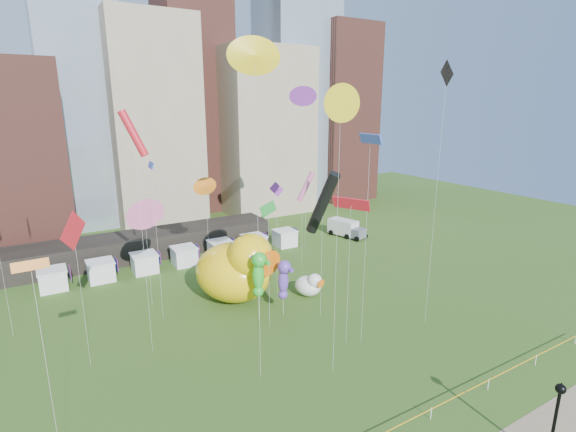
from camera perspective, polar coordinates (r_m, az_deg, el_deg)
skyline at (r=78.83m, az=-19.24°, el=14.73°), size 101.00×23.00×68.00m
pavilion at (r=61.76m, az=-19.65°, el=-3.79°), size 38.00×6.00×3.20m
vendor_tents at (r=57.47m, az=-13.48°, el=-5.21°), size 33.24×2.80×2.40m
big_duck at (r=45.55m, az=-6.74°, el=-6.92°), size 9.61×10.98×7.72m
small_duck at (r=47.26m, az=2.83°, el=-9.04°), size 3.29×3.82×2.70m
seahorse_green at (r=40.57m, az=-3.88°, el=-7.22°), size 1.91×2.14×6.94m
seahorse_purple at (r=42.05m, az=-0.57°, el=-7.99°), size 1.64×1.88×5.68m
lamppost at (r=30.46m, az=31.79°, el=-21.42°), size 0.57×0.57×5.45m
box_truck at (r=68.25m, az=7.59°, el=-1.59°), size 3.70×6.37×2.55m
kite_0 at (r=35.43m, az=-26.41°, el=-1.96°), size 1.98×2.20×12.60m
kite_1 at (r=44.53m, az=-18.37°, el=0.24°), size 2.86×1.57×11.20m
kite_2 at (r=39.52m, az=20.07°, el=16.00°), size 0.83×2.02×23.68m
kite_4 at (r=29.05m, az=-4.39°, el=20.25°), size 2.44×0.56×24.30m
kite_5 at (r=40.32m, az=-17.56°, el=6.08°), size 0.43×1.86×15.18m
kite_6 at (r=24.36m, az=-30.75°, el=-6.06°), size 1.63×0.35×12.89m
kite_7 at (r=43.41m, az=-1.51°, el=2.94°), size 1.54×0.29×12.65m
kite_8 at (r=34.98m, az=8.31°, el=1.53°), size 1.80×3.01×12.89m
kite_9 at (r=60.14m, az=2.37°, el=3.88°), size 2.60×1.82×11.19m
kite_10 at (r=39.59m, az=4.58°, el=1.69°), size 2.03×3.74×14.42m
kite_11 at (r=37.64m, az=-2.61°, el=0.89°), size 2.50×2.17×11.76m
kite_12 at (r=29.74m, az=6.96°, el=14.50°), size 2.56×0.94×21.48m
kite_13 at (r=34.48m, az=10.80°, el=9.69°), size 0.47×2.49×17.93m
kite_14 at (r=45.42m, az=-10.80°, el=3.82°), size 1.85×0.60×12.83m
kite_15 at (r=51.96m, az=2.01°, el=15.46°), size 1.57×2.05×22.16m
kite_16 at (r=34.45m, az=-19.69°, el=10.14°), size 2.04×1.65×19.78m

